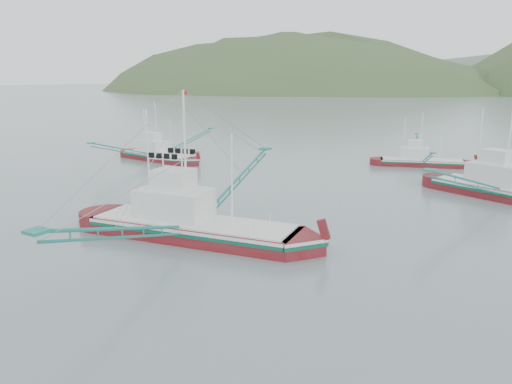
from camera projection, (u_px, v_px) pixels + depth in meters
The scene contains 6 objects.
ground at pixel (216, 249), 37.76m from camera, with size 1200.00×1200.00×0.00m, color slate.
main_boat at pixel (191, 213), 39.83m from camera, with size 17.71×31.07×12.64m.
bg_boat_far at pixel (422, 155), 71.80m from camera, with size 12.06×20.55×8.56m.
bg_boat_left at pixel (158, 151), 76.64m from camera, with size 13.55×23.90×9.71m.
bg_boat_right at pixel (509, 177), 52.29m from camera, with size 16.40×27.70×11.72m.
headland_left at pixel (285, 91), 428.67m from camera, with size 448.00×308.00×210.00m, color #384E28.
Camera 1 is at (20.83, -29.26, 12.80)m, focal length 35.00 mm.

